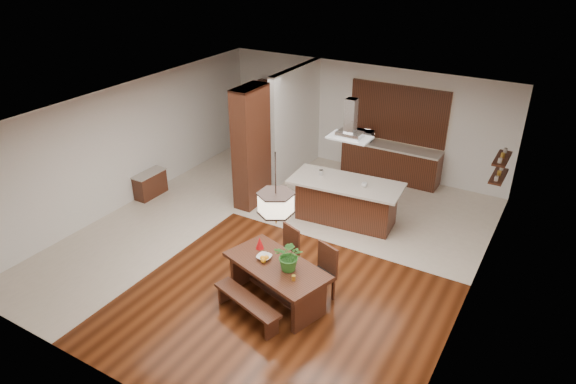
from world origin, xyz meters
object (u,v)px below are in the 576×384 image
Objects in this scene: foliage_plant at (290,256)px; dining_chair_right at (319,275)px; dining_bench at (247,308)px; kitchen_island at (346,201)px; pendant_lantern at (276,190)px; dining_chair_left at (283,254)px; hallway_console at (150,184)px; island_cup at (364,185)px; fruit_bowl at (264,257)px; dining_table at (277,274)px; range_hood at (351,119)px; microwave at (364,135)px.

dining_chair_right is at bearing 51.32° from foliage_plant.
kitchen_island reaches higher than dining_bench.
kitchen_island is at bearing 92.41° from pendant_lantern.
dining_chair_left is 1.88m from pendant_lantern.
dining_chair_right is at bearing 34.01° from pendant_lantern.
dining_bench is at bearing -126.27° from foliage_plant.
hallway_console is 5.38m from island_cup.
dining_chair_right is at bearing 22.73° from fruit_bowl.
dining_table is 3.73m from range_hood.
island_cup is at bearing 97.13° from dining_chair_left.
dining_chair_left reaches higher than fruit_bowl.
dining_table is at bearing 0.00° from pendant_lantern.
fruit_bowl is (-0.28, 0.04, 0.24)m from dining_table.
island_cup reaches higher than dining_bench.
dining_table is 3.21m from kitchen_island.
fruit_bowl is (4.60, -1.87, 0.50)m from hallway_console.
pendant_lantern is 11.05× the size of island_cup.
foliage_plant is (0.47, 0.64, 0.86)m from dining_bench.
microwave is (-0.74, 2.68, -1.38)m from range_hood.
island_cup reaches higher than kitchen_island.
pendant_lantern reaches higher than dining_chair_left.
fruit_bowl is (-0.28, 0.04, -1.43)m from pendant_lantern.
range_hood is at bearing 85.09° from kitchen_island.
dining_chair_left is 0.71m from fruit_bowl.
dining_bench is at bearing -65.52° from dining_chair_left.
dining_bench is at bearing -108.21° from dining_chair_right.
foliage_plant is 2.19× the size of fruit_bowl.
dining_chair_left is at bearing -103.50° from island_cup.
range_hood is (0.15, 3.17, 1.65)m from fruit_bowl.
hallway_console is 0.34× the size of kitchen_island.
hallway_console is at bearing 159.58° from foliage_plant.
dining_chair_right is 0.77m from foliage_plant.
foliage_plant reaches higher than dining_bench.
kitchen_island is at bearing 107.19° from dining_chair_left.
range_hood reaches higher than kitchen_island.
range_hood is at bearing 124.12° from dining_chair_right.
range_hood is at bearing 89.10° from dining_bench.
dining_chair_right is at bearing 34.01° from dining_table.
island_cup reaches higher than fruit_bowl.
pendant_lantern is (4.88, -1.91, 1.93)m from hallway_console.
pendant_lantern is 3.22m from range_hood.
island_cup is (5.18, 1.23, 0.76)m from hallway_console.
dining_chair_left is at bearing -98.34° from kitchen_island.
dining_chair_right is 4.15× the size of fruit_bowl.
fruit_bowl is (-0.90, -0.38, 0.29)m from dining_chair_right.
kitchen_island is (0.15, 2.52, 0.01)m from dining_chair_left.
dining_chair_left is 1.84× the size of foliage_plant.
range_hood is (0.00, 0.00, 1.94)m from kitchen_island.
kitchen_island reaches higher than hallway_console.
pendant_lantern reaches higher than foliage_plant.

